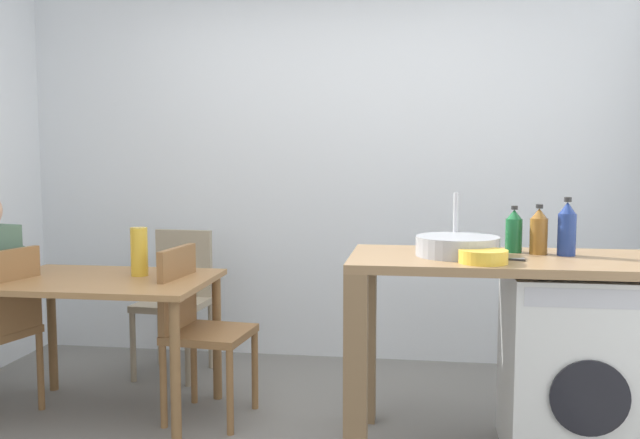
{
  "coord_description": "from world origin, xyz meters",
  "views": [
    {
      "loc": [
        0.58,
        -2.79,
        1.37
      ],
      "look_at": [
        0.11,
        0.45,
        1.07
      ],
      "focal_mm": 37.79,
      "sensor_mm": 36.0,
      "label": 1
    }
  ],
  "objects_px": {
    "bottle_squat_brown": "(539,232)",
    "chair_spare_by_wall": "(177,293)",
    "washing_machine": "(573,365)",
    "vase": "(139,252)",
    "bottle_tall_green": "(514,231)",
    "chair_opposite": "(197,322)",
    "mixing_bowl": "(483,256)",
    "bottle_clear_small": "(567,229)",
    "dining_table": "(105,296)"
  },
  "relations": [
    {
      "from": "bottle_squat_brown",
      "to": "washing_machine",
      "type": "bearing_deg",
      "value": -36.27
    },
    {
      "from": "bottle_tall_green",
      "to": "bottle_clear_small",
      "type": "relative_size",
      "value": 0.82
    },
    {
      "from": "bottle_clear_small",
      "to": "vase",
      "type": "distance_m",
      "value": 2.16
    },
    {
      "from": "chair_opposite",
      "to": "mixing_bowl",
      "type": "xyz_separation_m",
      "value": [
        1.42,
        -0.42,
        0.44
      ]
    },
    {
      "from": "dining_table",
      "to": "chair_opposite",
      "type": "height_order",
      "value": "chair_opposite"
    },
    {
      "from": "vase",
      "to": "mixing_bowl",
      "type": "bearing_deg",
      "value": -14.81
    },
    {
      "from": "dining_table",
      "to": "chair_spare_by_wall",
      "type": "relative_size",
      "value": 1.22
    },
    {
      "from": "bottle_tall_green",
      "to": "vase",
      "type": "bearing_deg",
      "value": 176.78
    },
    {
      "from": "chair_opposite",
      "to": "bottle_clear_small",
      "type": "distance_m",
      "value": 1.9
    },
    {
      "from": "washing_machine",
      "to": "chair_spare_by_wall",
      "type": "bearing_deg",
      "value": 157.06
    },
    {
      "from": "chair_spare_by_wall",
      "to": "bottle_tall_green",
      "type": "bearing_deg",
      "value": 163.25
    },
    {
      "from": "washing_machine",
      "to": "bottle_squat_brown",
      "type": "bearing_deg",
      "value": 143.73
    },
    {
      "from": "dining_table",
      "to": "bottle_tall_green",
      "type": "height_order",
      "value": "bottle_tall_green"
    },
    {
      "from": "chair_opposite",
      "to": "mixing_bowl",
      "type": "relative_size",
      "value": 4.32
    },
    {
      "from": "mixing_bowl",
      "to": "chair_opposite",
      "type": "bearing_deg",
      "value": 163.54
    },
    {
      "from": "dining_table",
      "to": "mixing_bowl",
      "type": "relative_size",
      "value": 5.28
    },
    {
      "from": "chair_spare_by_wall",
      "to": "bottle_tall_green",
      "type": "height_order",
      "value": "bottle_tall_green"
    },
    {
      "from": "dining_table",
      "to": "bottle_squat_brown",
      "type": "relative_size",
      "value": 4.73
    },
    {
      "from": "washing_machine",
      "to": "vase",
      "type": "distance_m",
      "value": 2.23
    },
    {
      "from": "chair_spare_by_wall",
      "to": "bottle_squat_brown",
      "type": "distance_m",
      "value": 2.28
    },
    {
      "from": "bottle_squat_brown",
      "to": "chair_spare_by_wall",
      "type": "bearing_deg",
      "value": 158.17
    },
    {
      "from": "bottle_tall_green",
      "to": "mixing_bowl",
      "type": "height_order",
      "value": "bottle_tall_green"
    },
    {
      "from": "washing_machine",
      "to": "vase",
      "type": "xyz_separation_m",
      "value": [
        -2.17,
        0.26,
        0.44
      ]
    },
    {
      "from": "washing_machine",
      "to": "vase",
      "type": "height_order",
      "value": "vase"
    },
    {
      "from": "chair_spare_by_wall",
      "to": "vase",
      "type": "xyz_separation_m",
      "value": [
        0.04,
        -0.67,
        0.36
      ]
    },
    {
      "from": "chair_spare_by_wall",
      "to": "mixing_bowl",
      "type": "relative_size",
      "value": 4.32
    },
    {
      "from": "chair_spare_by_wall",
      "to": "bottle_tall_green",
      "type": "xyz_separation_m",
      "value": [
        1.96,
        -0.78,
        0.51
      ]
    },
    {
      "from": "chair_opposite",
      "to": "vase",
      "type": "height_order",
      "value": "vase"
    },
    {
      "from": "dining_table",
      "to": "bottle_clear_small",
      "type": "height_order",
      "value": "bottle_clear_small"
    },
    {
      "from": "washing_machine",
      "to": "bottle_squat_brown",
      "type": "height_order",
      "value": "bottle_squat_brown"
    },
    {
      "from": "mixing_bowl",
      "to": "bottle_squat_brown",
      "type": "bearing_deg",
      "value": 47.82
    },
    {
      "from": "washing_machine",
      "to": "bottle_squat_brown",
      "type": "xyz_separation_m",
      "value": [
        -0.15,
        0.11,
        0.59
      ]
    },
    {
      "from": "bottle_tall_green",
      "to": "bottle_squat_brown",
      "type": "distance_m",
      "value": 0.12
    },
    {
      "from": "dining_table",
      "to": "washing_machine",
      "type": "height_order",
      "value": "washing_machine"
    },
    {
      "from": "chair_opposite",
      "to": "washing_machine",
      "type": "height_order",
      "value": "chair_opposite"
    },
    {
      "from": "chair_spare_by_wall",
      "to": "bottle_tall_green",
      "type": "relative_size",
      "value": 4.07
    },
    {
      "from": "bottle_clear_small",
      "to": "mixing_bowl",
      "type": "bearing_deg",
      "value": -144.84
    },
    {
      "from": "bottle_squat_brown",
      "to": "bottle_clear_small",
      "type": "bearing_deg",
      "value": -12.87
    },
    {
      "from": "chair_spare_by_wall",
      "to": "bottle_squat_brown",
      "type": "xyz_separation_m",
      "value": [
        2.07,
        -0.83,
        0.52
      ]
    },
    {
      "from": "chair_spare_by_wall",
      "to": "bottle_clear_small",
      "type": "height_order",
      "value": "bottle_clear_small"
    },
    {
      "from": "vase",
      "to": "bottle_tall_green",
      "type": "bearing_deg",
      "value": -3.22
    },
    {
      "from": "bottle_clear_small",
      "to": "bottle_squat_brown",
      "type": "bearing_deg",
      "value": 167.13
    },
    {
      "from": "washing_machine",
      "to": "bottle_tall_green",
      "type": "distance_m",
      "value": 0.66
    },
    {
      "from": "dining_table",
      "to": "bottle_tall_green",
      "type": "relative_size",
      "value": 4.97
    },
    {
      "from": "bottle_clear_small",
      "to": "vase",
      "type": "bearing_deg",
      "value": 175.18
    },
    {
      "from": "washing_machine",
      "to": "bottle_tall_green",
      "type": "bearing_deg",
      "value": 148.69
    },
    {
      "from": "chair_spare_by_wall",
      "to": "vase",
      "type": "relative_size",
      "value": 3.49
    },
    {
      "from": "dining_table",
      "to": "mixing_bowl",
      "type": "height_order",
      "value": "mixing_bowl"
    },
    {
      "from": "bottle_squat_brown",
      "to": "mixing_bowl",
      "type": "distance_m",
      "value": 0.42
    },
    {
      "from": "chair_spare_by_wall",
      "to": "bottle_clear_small",
      "type": "bearing_deg",
      "value": 163.63
    }
  ]
}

